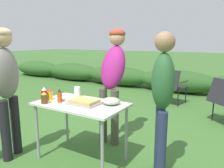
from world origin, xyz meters
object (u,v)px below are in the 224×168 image
Objects in this scene: standing_person_in_navy_coat at (163,91)px; camp_chair_green_behind_table at (173,85)px; mustard_bottle at (50,95)px; beer_bottle at (44,98)px; folding_table at (81,109)px; plate_stack at (67,98)px; ketchup_bottle at (44,94)px; standing_person_in_gray_fleece at (6,80)px; paper_cup_stack at (77,92)px; hot_sauce_bottle at (60,96)px; standing_person_in_olive_jacket at (113,72)px; food_tray at (84,102)px; mixing_bowl at (111,101)px.

camp_chair_green_behind_table is at bearing 167.97° from standing_person_in_navy_coat.
mustard_bottle is at bearing -89.91° from camp_chair_green_behind_table.
folding_table is at bearing 32.68° from beer_bottle.
plate_stack is 1.44× the size of mustard_bottle.
standing_person_in_gray_fleece is at bearing -147.60° from ketchup_bottle.
hot_sauce_bottle reaches higher than paper_cup_stack.
standing_person_in_olive_jacket is at bearing -142.94° from standing_person_in_navy_coat.
standing_person_in_gray_fleece is at bearing -129.95° from standing_person_in_olive_jacket.
mixing_bowl is at bearing 29.39° from food_tray.
beer_bottle is 1.39m from standing_person_in_navy_coat.
mustard_bottle is (-0.77, -0.23, 0.03)m from mixing_bowl.
camp_chair_green_behind_table is at bearing 79.12° from beer_bottle.
food_tray is 1.73× the size of mixing_bowl.
beer_bottle is (-0.43, -0.22, 0.04)m from food_tray.
food_tray is 0.38m from paper_cup_stack.
standing_person_in_navy_coat is (0.89, -0.47, -0.09)m from standing_person_in_olive_jacket.
standing_person_in_gray_fleece is (-0.59, -0.63, 0.21)m from paper_cup_stack.
paper_cup_stack is at bearing -122.68° from standing_person_in_olive_jacket.
mustard_bottle is 0.09× the size of standing_person_in_olive_jacket.
food_tray is 2.61× the size of mustard_bottle.
standing_person_in_navy_coat reaches higher than hot_sauce_bottle.
camp_chair_green_behind_table is at bearing 77.59° from mustard_bottle.
plate_stack is 1.23m from standing_person_in_navy_coat.
folding_table is at bearing -157.21° from mixing_bowl.
standing_person_in_gray_fleece is 1.97× the size of camp_chair_green_behind_table.
beer_bottle is at bearing -89.27° from standing_person_in_gray_fleece.
food_tray reaches higher than folding_table.
mixing_bowl is at bearing 8.29° from plate_stack.
mustard_bottle is 0.55m from standing_person_in_gray_fleece.
mixing_bowl is at bearing 21.25° from ketchup_bottle.
mixing_bowl is at bearing -76.02° from camp_chair_green_behind_table.
camp_chair_green_behind_table is (0.72, 3.23, -0.36)m from ketchup_bottle.
standing_person_in_gray_fleece is (-0.46, -0.17, 0.21)m from beer_bottle.
folding_table is 0.67× the size of standing_person_in_gray_fleece.
folding_table is 0.36m from paper_cup_stack.
standing_person_in_navy_coat is at bearing 13.10° from folding_table.
plate_stack is (-0.33, 0.07, -0.01)m from food_tray.
paper_cup_stack is 0.47m from beer_bottle.
beer_bottle is at bearing -42.30° from ketchup_bottle.
camp_chair_green_behind_table reaches higher than food_tray.
ketchup_bottle reaches higher than mixing_bowl.
plate_stack is 0.96× the size of mixing_bowl.
ketchup_bottle is at bearing -121.41° from standing_person_in_olive_jacket.
beer_bottle is (-0.71, -0.38, 0.03)m from mixing_bowl.
camp_chair_green_behind_table is (0.64, 3.31, -0.34)m from beer_bottle.
camp_chair_green_behind_table reaches higher than mixing_bowl.
mustard_bottle reaches higher than paper_cup_stack.
standing_person_in_navy_coat is (1.18, -0.00, 0.15)m from paper_cup_stack.
hot_sauce_bottle is 1.17× the size of mustard_bottle.
camp_chair_green_behind_table is at bearing 83.52° from standing_person_in_olive_jacket.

